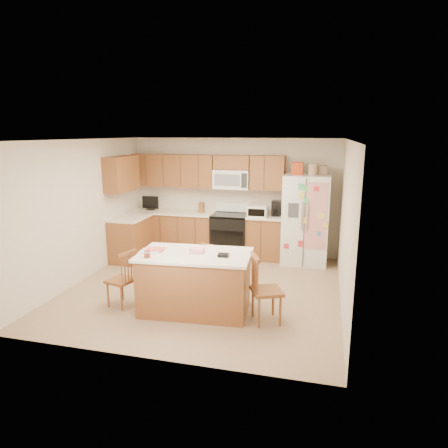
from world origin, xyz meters
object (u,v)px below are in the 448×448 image
(island, at_px, (195,282))
(stove, at_px, (230,234))
(windsor_chair_back, at_px, (214,269))
(refrigerator, at_px, (306,218))
(windsor_chair_right, at_px, (265,290))
(windsor_chair_left, at_px, (122,280))

(island, bearing_deg, stove, 92.54)
(stove, bearing_deg, windsor_chair_back, -84.04)
(stove, height_order, refrigerator, refrigerator)
(windsor_chair_back, bearing_deg, windsor_chair_right, -40.27)
(windsor_chair_right, bearing_deg, windsor_chair_back, 139.73)
(windsor_chair_back, distance_m, windsor_chair_right, 1.27)
(windsor_chair_right, bearing_deg, island, 174.55)
(island, relative_size, windsor_chair_back, 1.96)
(stove, relative_size, windsor_chair_left, 1.28)
(stove, bearing_deg, windsor_chair_right, -67.80)
(refrigerator, height_order, windsor_chair_left, refrigerator)
(stove, bearing_deg, refrigerator, -2.30)
(windsor_chair_back, bearing_deg, refrigerator, 56.14)
(refrigerator, xyz_separation_m, island, (-1.45, -2.73, -0.47))
(refrigerator, xyz_separation_m, windsor_chair_left, (-2.57, -2.85, -0.50))
(stove, distance_m, island, 2.80)
(windsor_chair_left, distance_m, windsor_chair_right, 2.19)
(island, height_order, windsor_chair_right, windsor_chair_right)
(windsor_chair_back, bearing_deg, island, -97.39)
(windsor_chair_right, bearing_deg, windsor_chair_left, -179.62)
(refrigerator, bearing_deg, windsor_chair_right, -97.80)
(island, distance_m, windsor_chair_back, 0.72)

